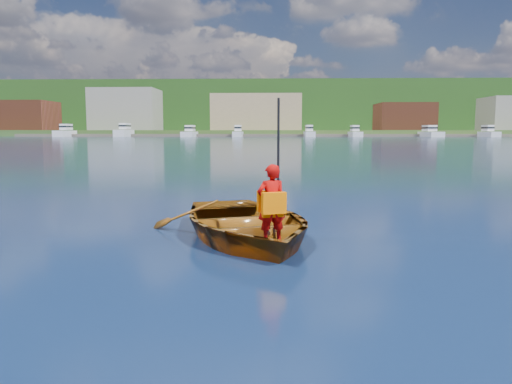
{
  "coord_description": "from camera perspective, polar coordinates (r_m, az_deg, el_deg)",
  "views": [
    {
      "loc": [
        0.71,
        -7.27,
        1.69
      ],
      "look_at": [
        0.44,
        0.51,
        0.74
      ],
      "focal_mm": 35.0,
      "sensor_mm": 36.0,
      "label": 1
    }
  ],
  "objects": [
    {
      "name": "waterfront_buildings",
      "position": [
        172.59,
        -0.86,
        8.98
      ],
      "size": [
        202.0,
        16.0,
        14.0
      ],
      "color": "brown",
      "rests_on": "ground"
    },
    {
      "name": "hillside_trees",
      "position": [
        240.11,
        -0.29,
        10.53
      ],
      "size": [
        314.92,
        75.45,
        23.15
      ],
      "color": "#382314",
      "rests_on": "ground"
    },
    {
      "name": "ground",
      "position": [
        7.5,
        -3.52,
        -6.09
      ],
      "size": [
        600.0,
        600.0,
        0.0
      ],
      "color": "#142A49",
      "rests_on": "ground"
    },
    {
      "name": "child_paddler",
      "position": [
        7.05,
        1.78,
        -1.33
      ],
      "size": [
        0.48,
        0.43,
        2.06
      ],
      "color": "#AD0705",
      "rests_on": "ground"
    },
    {
      "name": "marina_yachts",
      "position": [
        151.02,
        6.22,
        6.79
      ],
      "size": [
        146.93,
        13.84,
        4.34
      ],
      "color": "white",
      "rests_on": "ground"
    },
    {
      "name": "rowboat",
      "position": [
        7.93,
        -1.26,
        -3.53
      ],
      "size": [
        3.79,
        4.5,
        0.8
      ],
      "color": "brown",
      "rests_on": "ground"
    },
    {
      "name": "dock",
      "position": [
        155.28,
        2.24,
        6.49
      ],
      "size": [
        160.05,
        8.98,
        0.8
      ],
      "color": "brown",
      "rests_on": "ground"
    },
    {
      "name": "shoreline",
      "position": [
        244.04,
        1.81,
        9.0
      ],
      "size": [
        400.0,
        140.0,
        22.0
      ],
      "color": "#425B22",
      "rests_on": "ground"
    }
  ]
}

